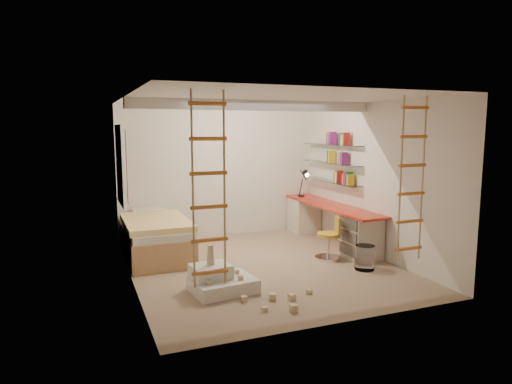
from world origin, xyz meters
name	(u,v)px	position (x,y,z in m)	size (l,w,h in m)	color
floor	(263,266)	(0.00, 0.00, 0.00)	(4.50, 4.50, 0.00)	#978061
ceiling_beam	(256,105)	(0.00, 0.30, 2.52)	(4.00, 0.18, 0.16)	white
window_frame	(121,165)	(-1.97, 1.50, 1.55)	(0.06, 1.15, 1.35)	white
window_blind	(123,165)	(-1.93, 1.50, 1.55)	(0.02, 1.00, 1.20)	#4C2D1E
rope_ladder_left	(209,190)	(-1.35, -1.75, 1.52)	(0.41, 0.04, 2.13)	#C27021
rope_ladder_right	(412,180)	(1.35, -1.75, 1.52)	(0.41, 0.04, 2.13)	orange
waste_bin	(365,258)	(1.40, -0.72, 0.19)	(0.30, 0.30, 0.38)	white
desk	(330,223)	(1.72, 0.86, 0.40)	(0.56, 2.80, 0.75)	red
shelves	(331,163)	(1.87, 1.13, 1.50)	(0.25, 1.80, 0.71)	white
bed	(155,237)	(-1.48, 1.23, 0.33)	(1.02, 2.00, 0.69)	#AD7F51
task_lamp	(305,179)	(1.67, 1.82, 1.14)	(0.14, 0.36, 0.57)	black
swivel_chair	(329,244)	(1.18, -0.03, 0.27)	(0.54, 0.54, 0.72)	gold
play_platform	(219,281)	(-0.96, -0.80, 0.14)	(0.89, 0.73, 0.36)	silver
toy_blocks	(248,282)	(-0.68, -1.14, 0.21)	(1.34, 1.14, 0.63)	#CCB284
books	(331,158)	(1.87, 1.13, 1.61)	(0.14, 0.70, 0.92)	yellow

